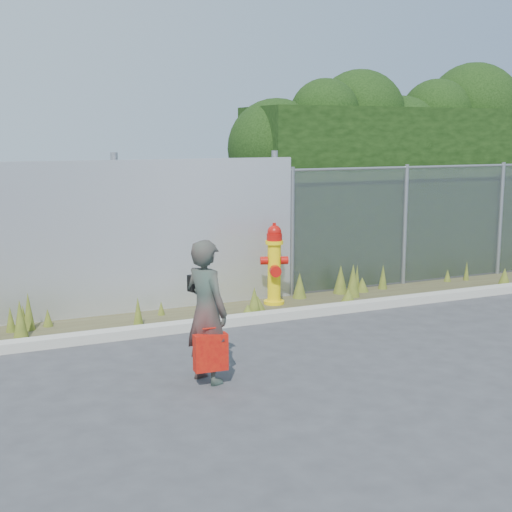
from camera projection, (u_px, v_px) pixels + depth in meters
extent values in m
plane|color=#3A3A3C|center=(330.00, 358.00, 8.23)|extent=(80.00, 80.00, 0.00)
cube|color=#AFAC9E|center=(264.00, 317.00, 9.83)|extent=(16.00, 0.22, 0.12)
cube|color=#433F26|center=(246.00, 311.00, 10.38)|extent=(16.00, 1.20, 0.01)
cone|color=#4B5C1B|center=(161.00, 309.00, 10.09)|extent=(0.11, 0.11, 0.21)
cone|color=#4B5C1B|center=(348.00, 296.00, 10.85)|extent=(0.24, 0.24, 0.22)
cone|color=#4B5C1B|center=(248.00, 312.00, 9.90)|extent=(0.24, 0.24, 0.21)
cone|color=#4B5C1B|center=(29.00, 312.00, 9.30)|extent=(0.16, 0.16, 0.51)
cone|color=#4B5C1B|center=(11.00, 320.00, 9.22)|extent=(0.13, 0.13, 0.35)
cone|color=#4B5C1B|center=(48.00, 319.00, 9.49)|extent=(0.14, 0.14, 0.25)
cone|color=#4B5C1B|center=(20.00, 320.00, 8.93)|extent=(0.19, 0.19, 0.50)
cone|color=#4B5C1B|center=(353.00, 281.00, 11.19)|extent=(0.23, 0.23, 0.53)
cone|color=#4B5C1B|center=(357.00, 279.00, 11.64)|extent=(0.11, 0.11, 0.44)
cone|color=#4B5C1B|center=(258.00, 304.00, 10.38)|extent=(0.24, 0.24, 0.22)
cone|color=#4B5C1B|center=(300.00, 286.00, 11.12)|extent=(0.22, 0.22, 0.41)
cone|color=#4B5C1B|center=(447.00, 276.00, 12.37)|extent=(0.13, 0.13, 0.22)
cone|color=#4B5C1B|center=(23.00, 318.00, 9.35)|extent=(0.13, 0.13, 0.33)
cone|color=#4B5C1B|center=(362.00, 285.00, 11.58)|extent=(0.22, 0.22, 0.24)
cone|color=#4B5C1B|center=(504.00, 277.00, 12.07)|extent=(0.21, 0.21, 0.30)
cone|color=#4B5C1B|center=(254.00, 302.00, 10.02)|extent=(0.22, 0.22, 0.43)
cone|color=#4B5C1B|center=(341.00, 280.00, 11.44)|extent=(0.24, 0.24, 0.47)
cone|color=#4B5C1B|center=(211.00, 299.00, 10.16)|extent=(0.08, 0.08, 0.47)
cone|color=#4B5C1B|center=(466.00, 271.00, 12.47)|extent=(0.10, 0.10, 0.35)
cone|color=#4B5C1B|center=(383.00, 278.00, 11.77)|extent=(0.15, 0.15, 0.41)
cone|color=#4B5C1B|center=(138.00, 313.00, 9.49)|extent=(0.14, 0.14, 0.41)
cube|color=silver|center=(3.00, 246.00, 9.40)|extent=(8.50, 0.08, 2.20)
cylinder|color=gray|center=(117.00, 234.00, 10.13)|extent=(0.10, 0.10, 2.30)
cylinder|color=gray|center=(274.00, 225.00, 11.15)|extent=(0.10, 0.10, 2.30)
cube|color=gray|center=(454.00, 224.00, 12.48)|extent=(6.50, 0.03, 2.00)
cylinder|color=gray|center=(457.00, 166.00, 12.31)|extent=(6.50, 0.04, 0.04)
cylinder|color=gray|center=(292.00, 233.00, 11.17)|extent=(0.07, 0.07, 2.05)
cylinder|color=gray|center=(405.00, 225.00, 12.05)|extent=(0.07, 0.07, 2.05)
cylinder|color=gray|center=(500.00, 219.00, 12.91)|extent=(0.07, 0.07, 2.05)
cube|color=black|center=(433.00, 190.00, 13.41)|extent=(7.30, 1.60, 3.00)
sphere|color=black|center=(276.00, 148.00, 12.06)|extent=(1.67, 1.67, 1.67)
sphere|color=black|center=(325.00, 114.00, 12.06)|extent=(1.19, 1.19, 1.19)
sphere|color=black|center=(360.00, 116.00, 12.71)|extent=(1.64, 1.64, 1.64)
sphere|color=black|center=(399.00, 144.00, 13.01)|extent=(1.74, 1.74, 1.74)
sphere|color=black|center=(437.00, 116.00, 13.19)|extent=(1.34, 1.34, 1.34)
sphere|color=black|center=(473.00, 111.00, 13.64)|extent=(1.81, 1.81, 1.81)
sphere|color=black|center=(507.00, 124.00, 13.94)|extent=(1.72, 1.72, 1.72)
cylinder|color=yellow|center=(274.00, 303.00, 10.77)|extent=(0.31, 0.31, 0.07)
cylinder|color=yellow|center=(274.00, 275.00, 10.70)|extent=(0.20, 0.20, 0.94)
cylinder|color=yellow|center=(274.00, 242.00, 10.61)|extent=(0.26, 0.26, 0.06)
cylinder|color=#B20F0A|center=(274.00, 237.00, 10.60)|extent=(0.23, 0.23, 0.11)
sphere|color=#B20F0A|center=(274.00, 232.00, 10.59)|extent=(0.21, 0.21, 0.21)
cylinder|color=#B20F0A|center=(274.00, 225.00, 10.57)|extent=(0.06, 0.06, 0.06)
cylinder|color=#B20F0A|center=(265.00, 261.00, 10.60)|extent=(0.11, 0.12, 0.12)
cylinder|color=#B20F0A|center=(283.00, 260.00, 10.72)|extent=(0.11, 0.12, 0.12)
cylinder|color=#B20F0A|center=(279.00, 271.00, 10.54)|extent=(0.17, 0.13, 0.17)
imported|color=#0E5C4B|center=(206.00, 311.00, 7.35)|extent=(0.53, 0.64, 1.50)
cube|color=#A90909|center=(211.00, 352.00, 7.25)|extent=(0.34, 0.13, 0.38)
cylinder|color=#A90909|center=(210.00, 328.00, 7.21)|extent=(0.16, 0.01, 0.01)
cube|color=black|center=(198.00, 282.00, 7.53)|extent=(0.23, 0.10, 0.17)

